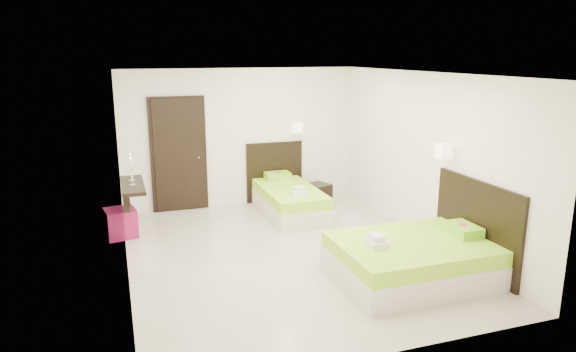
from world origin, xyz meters
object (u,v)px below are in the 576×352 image
object	(u,v)px
bed_double	(417,257)
nightstand	(317,195)
bed_single	(288,198)
ottoman	(121,223)

from	to	relation	value
bed_double	nightstand	world-z (taller)	bed_double
bed_double	nightstand	size ratio (longest dim) A/B	4.28
bed_single	ottoman	bearing A→B (deg)	-173.48
bed_single	ottoman	size ratio (longest dim) A/B	4.11
ottoman	bed_double	bearing A→B (deg)	-38.25
bed_double	nightstand	xyz separation A→B (m)	(-0.01, 3.47, -0.08)
bed_single	nightstand	xyz separation A→B (m)	(0.68, 0.27, -0.08)
bed_single	bed_double	bearing A→B (deg)	-77.93
nightstand	ottoman	distance (m)	3.67
bed_single	nightstand	world-z (taller)	bed_single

